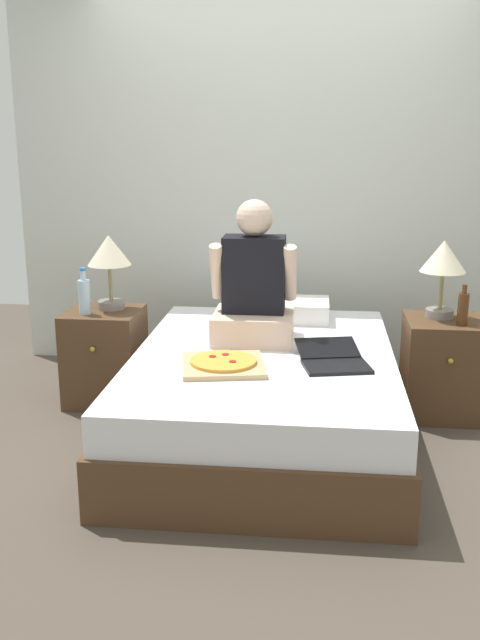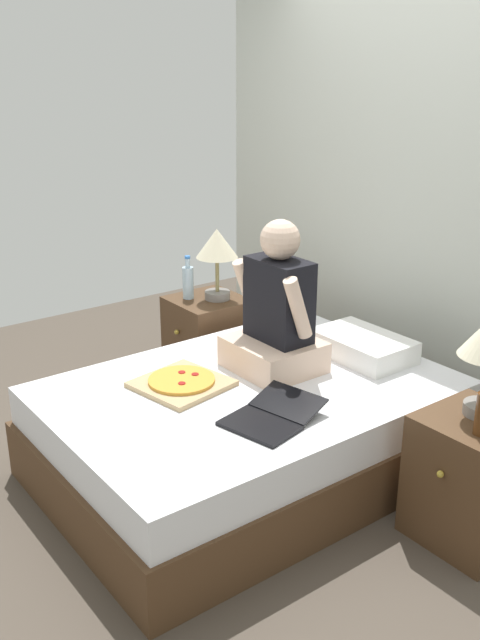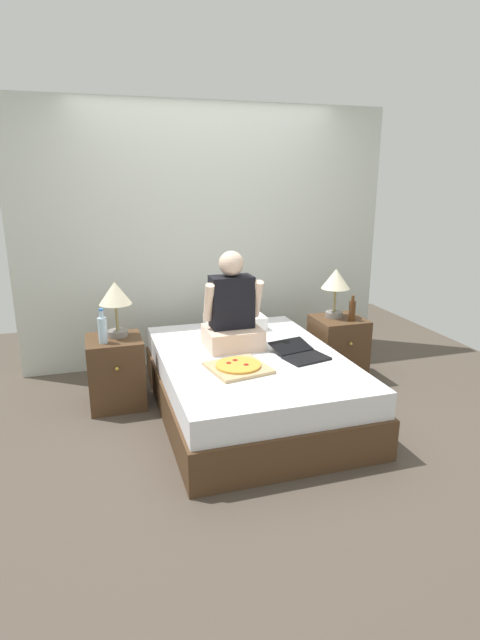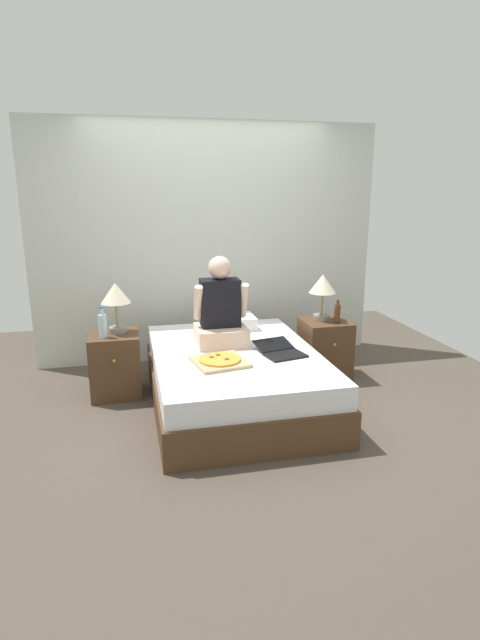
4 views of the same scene
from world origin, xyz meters
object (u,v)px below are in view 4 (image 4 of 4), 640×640
(bed, at_px, (315,370))
(laptop, at_px, (381,338))
(nightstand_right, at_px, (448,327))
(beer_bottle, at_px, (466,286))
(pizza_box, at_px, (305,375))
(beer_bottle_on_bed, at_px, (249,338))
(nightstand_left, at_px, (157,351))
(lamp_on_right_nightstand, at_px, (449,251))
(water_bottle, at_px, (138,307))
(lamp_on_left_nightstand, at_px, (153,269))
(person_seated, at_px, (306,292))

(bed, height_order, laptop, laptop)
(nightstand_right, height_order, beer_bottle, beer_bottle)
(pizza_box, bearing_deg, beer_bottle, 27.43)
(pizza_box, distance_m, beer_bottle_on_bed, 0.52)
(nightstand_left, relative_size, lamp_on_right_nightstand, 1.28)
(bed, distance_m, water_bottle, 1.30)
(lamp_on_right_nightstand, height_order, pizza_box, lamp_on_right_nightstand)
(water_bottle, bearing_deg, beer_bottle, -0.24)
(nightstand_left, relative_size, lamp_on_left_nightstand, 1.28)
(lamp_on_left_nightstand, distance_m, beer_bottle_on_bed, 0.83)
(nightstand_right, bearing_deg, pizza_box, -147.81)
(water_bottle, height_order, lamp_on_right_nightstand, lamp_on_right_nightstand)
(water_bottle, bearing_deg, lamp_on_right_nightstand, 3.56)
(beer_bottle, distance_m, pizza_box, 1.48)
(person_seated, relative_size, beer_bottle_on_bed, 3.55)
(laptop, bearing_deg, beer_bottle_on_bed, 178.84)
(nightstand_right, relative_size, pizza_box, 1.35)
(beer_bottle, relative_size, person_seated, 0.29)
(laptop, bearing_deg, bed, 174.08)
(lamp_on_right_nightstand, xyz_separation_m, person_seated, (-1.10, -0.18, -0.18))
(water_bottle, xyz_separation_m, beer_bottle_on_bed, (0.73, -0.28, -0.16))
(nightstand_right, bearing_deg, water_bottle, -177.74)
(bed, relative_size, pizza_box, 4.45)
(bed, height_order, beer_bottle, beer_bottle)
(beer_bottle, bearing_deg, nightstand_left, 177.48)
(water_bottle, bearing_deg, pizza_box, -33.20)
(beer_bottle, xyz_separation_m, pizza_box, (-1.30, -0.68, -0.21))
(beer_bottle, bearing_deg, person_seated, -178.71)
(lamp_on_left_nightstand, bearing_deg, nightstand_right, -1.33)
(nightstand_right, height_order, person_seated, person_seated)
(beer_bottle_on_bed, bearing_deg, lamp_on_right_nightstand, 15.47)
(bed, bearing_deg, beer_bottle, 11.71)
(water_bottle, distance_m, beer_bottle_on_bed, 0.80)
(water_bottle, relative_size, lamp_on_right_nightstand, 0.61)
(lamp_on_left_nightstand, xyz_separation_m, person_seated, (1.03, -0.18, -0.18))
(bed, xyz_separation_m, pizza_box, (-0.13, -0.43, 0.24))
(nightstand_left, height_order, person_seated, person_seated)
(nightstand_left, distance_m, pizza_box, 1.25)
(water_bottle, xyz_separation_m, beer_bottle, (2.35, -0.01, -0.02))
(lamp_on_left_nightstand, relative_size, pizza_box, 1.05)
(laptop, relative_size, beer_bottle_on_bed, 2.26)
(nightstand_left, xyz_separation_m, person_seated, (1.07, -0.13, 0.44))
(lamp_on_left_nightstand, bearing_deg, nightstand_left, -128.63)
(nightstand_right, relative_size, beer_bottle_on_bed, 2.63)
(laptop, bearing_deg, water_bottle, 169.61)
(nightstand_left, distance_m, lamp_on_left_nightstand, 0.62)
(bed, xyz_separation_m, lamp_on_right_nightstand, (1.07, 0.39, 0.69))
(nightstand_left, relative_size, beer_bottle, 2.51)
(lamp_on_right_nightstand, distance_m, laptop, 0.88)
(person_seated, bearing_deg, nightstand_left, 173.25)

